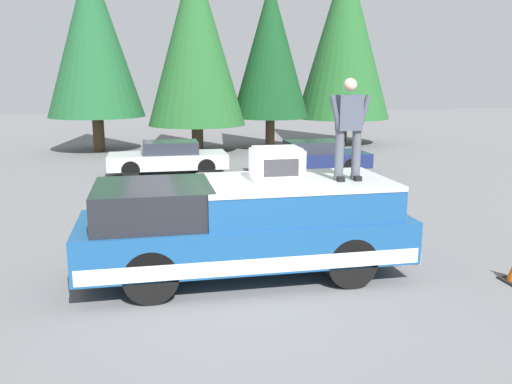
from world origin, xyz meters
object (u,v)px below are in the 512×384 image
Objects in this scene: pickup_truck at (245,226)px; parked_car_silver at (169,158)px; person_on_truck_bed at (349,127)px; compressor_unit at (277,164)px; parked_car_navy at (310,157)px.

pickup_truck reaches higher than parked_car_silver.
parked_car_silver is (10.48, 2.58, -1.97)m from person_on_truck_bed.
pickup_truck is 3.28× the size of person_on_truck_bed.
pickup_truck is 2.41m from person_on_truck_bed.
pickup_truck is 6.60× the size of compressor_unit.
person_on_truck_bed is (-0.22, -1.72, 1.68)m from pickup_truck.
parked_car_navy is at bearing -23.43° from pickup_truck.
person_on_truck_bed reaches higher than parked_car_navy.
person_on_truck_bed is 10.11m from parked_car_navy.
compressor_unit is 0.50× the size of person_on_truck_bed.
pickup_truck is at bearing 91.77° from compressor_unit.
person_on_truck_bed reaches higher than compressor_unit.
parked_car_silver is (10.26, 0.86, -0.29)m from pickup_truck.
parked_car_navy is 1.00× the size of parked_car_silver.
person_on_truck_bed is (-0.24, -1.17, 0.62)m from compressor_unit.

